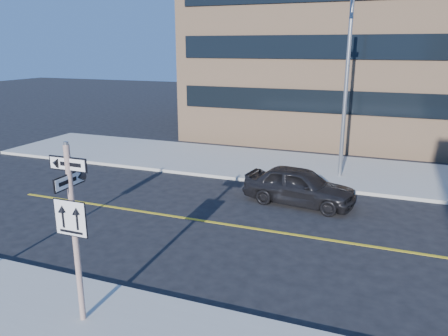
% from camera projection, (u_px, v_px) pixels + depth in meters
% --- Properties ---
extents(ground, '(120.00, 120.00, 0.00)m').
position_uv_depth(ground, '(143.00, 272.00, 12.09)').
color(ground, black).
rests_on(ground, ground).
extents(sign_pole, '(0.92, 0.92, 4.06)m').
position_uv_depth(sign_pole, '(74.00, 224.00, 9.17)').
color(sign_pole, silver).
rests_on(sign_pole, near_sidewalk).
extents(parked_car_a, '(2.34, 4.57, 1.49)m').
position_uv_depth(parked_car_a, '(299.00, 186.00, 17.16)').
color(parked_car_a, black).
rests_on(parked_car_a, ground).
extents(streetlight_a, '(0.55, 2.25, 8.00)m').
position_uv_depth(streetlight_a, '(346.00, 77.00, 19.07)').
color(streetlight_a, gray).
rests_on(streetlight_a, far_sidewalk).
extents(building_brick, '(18.00, 18.00, 18.00)m').
position_uv_depth(building_brick, '(344.00, 3.00, 31.41)').
color(building_brick, tan).
rests_on(building_brick, ground).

